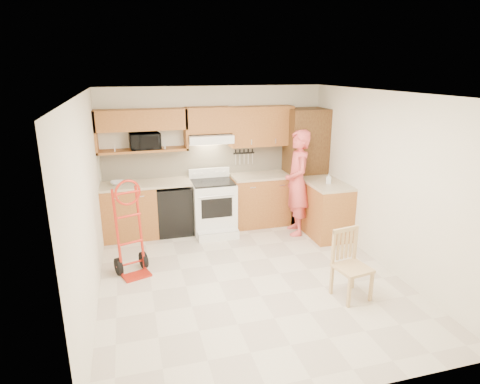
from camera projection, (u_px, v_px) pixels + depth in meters
name	position (u px, v px, depth m)	size (l,w,h in m)	color
floor	(250.00, 278.00, 5.68)	(4.00, 4.50, 0.02)	beige
ceiling	(251.00, 92.00, 4.95)	(4.00, 4.50, 0.02)	white
wall_back	(214.00, 157.00, 7.40)	(4.00, 0.02, 2.50)	white
wall_front	(333.00, 272.00, 3.23)	(4.00, 0.02, 2.50)	white
wall_left	(87.00, 205.00, 4.80)	(0.02, 4.50, 2.50)	white
wall_right	(385.00, 181.00, 5.83)	(0.02, 4.50, 2.50)	white
backsplash	(214.00, 160.00, 7.39)	(3.92, 0.03, 0.55)	beige
lower_cab_left	(130.00, 212.00, 6.95)	(0.90, 0.60, 0.90)	#A56830
dishwasher	(174.00, 209.00, 7.15)	(0.60, 0.60, 0.85)	black
lower_cab_right	(262.00, 200.00, 7.56)	(1.14, 0.60, 0.90)	#A56830
countertop_left	(146.00, 184.00, 6.89)	(1.50, 0.63, 0.04)	#BCAE8D
countertop_right	(263.00, 176.00, 7.42)	(1.14, 0.63, 0.04)	#BCAE8D
cab_return_right	(325.00, 210.00, 7.04)	(0.60, 1.00, 0.90)	#A56830
countertop_return	(326.00, 184.00, 6.90)	(0.63, 1.00, 0.04)	#BCAE8D
pantry_tall	(305.00, 166.00, 7.59)	(0.70, 0.60, 2.10)	brown
upper_cab_left	(141.00, 120.00, 6.70)	(1.50, 0.33, 0.34)	#A56830
upper_shelf_mw	(143.00, 150.00, 6.85)	(1.50, 0.33, 0.04)	#A56830
upper_cab_center	(209.00, 120.00, 7.00)	(0.76, 0.33, 0.44)	#A56830
upper_cab_right	(261.00, 126.00, 7.29)	(1.14, 0.33, 0.70)	#A56830
range_hood	(210.00, 138.00, 7.03)	(0.76, 0.46, 0.14)	white
knife_strip	(244.00, 156.00, 7.49)	(0.40, 0.05, 0.29)	black
microwave	(145.00, 141.00, 6.82)	(0.49, 0.33, 0.27)	black
range	(214.00, 203.00, 7.10)	(0.73, 0.97, 1.08)	white
person	(297.00, 183.00, 6.98)	(0.66, 0.44, 1.82)	#E05050
hand_truck	(131.00, 233.00, 5.60)	(0.49, 0.45, 1.24)	#B42314
dining_chair	(353.00, 266.00, 5.07)	(0.40, 0.43, 0.88)	tan
soap_bottle	(329.00, 178.00, 6.81)	(0.08, 0.08, 0.17)	white
bowl	(118.00, 183.00, 6.76)	(0.24, 0.24, 0.06)	white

